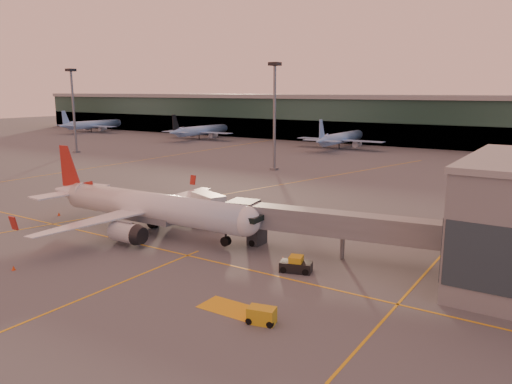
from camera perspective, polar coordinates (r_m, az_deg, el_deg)
The scene contains 15 objects.
ground at distance 59.63m, azimuth -14.68°, elevation -7.48°, with size 600.00×600.00×0.00m, color #4C4F54.
taxi_markings at distance 97.65m, azimuth 1.91°, elevation 0.27°, with size 100.12×173.00×0.01m.
terminal at distance 184.41m, azimuth 20.05°, elevation 7.62°, with size 400.00×20.00×17.60m.
mast_west_far at distance 165.60m, azimuth -20.16°, elevation 9.37°, with size 2.40×2.40×25.60m.
mast_west_near at distance 120.83m, azimuth 2.13°, elevation 9.52°, with size 2.40×2.40×25.60m.
distant_aircraft_row at distance 183.71m, azimuth 1.47°, elevation 5.55°, with size 225.00×34.00×13.00m.
main_airplane at distance 69.08m, azimuth -12.49°, elevation -1.68°, with size 36.52×32.85×11.03m.
jet_bridge at distance 57.46m, azimuth 11.35°, elevation -4.03°, with size 30.24×7.82×5.58m.
catering_truck at distance 72.06m, azimuth -5.45°, elevation -1.73°, with size 6.37×4.47×4.54m.
gpu_cart at distance 42.67m, azimuth 0.65°, elevation -13.95°, with size 2.61×1.90×1.37m.
pushback_tug at distance 54.00m, azimuth 4.59°, elevation -8.35°, with size 3.73×2.66×1.73m.
cone_nose at distance 57.07m, azimuth 3.11°, elevation -7.66°, with size 0.48×0.48×0.61m.
cone_tail at distance 83.24m, azimuth -21.60°, elevation -2.35°, with size 0.42×0.42×0.53m.
cone_wing_right at distance 60.37m, azimuth -25.97°, elevation -7.81°, with size 0.40×0.40×0.51m.
cone_wing_left at distance 84.08m, azimuth -4.07°, elevation -1.43°, with size 0.38×0.38×0.49m.
Camera 1 is at (42.39, -37.39, 19.00)m, focal length 35.00 mm.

